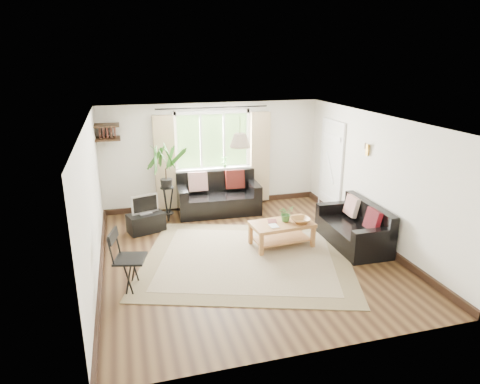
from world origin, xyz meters
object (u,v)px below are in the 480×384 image
object	(u,v)px
sofa_right	(353,226)
coffee_table	(281,234)
palm_stand	(167,184)
folding_chair	(130,260)
tv_stand	(146,223)
sofa_back	(218,194)

from	to	relation	value
sofa_right	coffee_table	world-z (taller)	sofa_right
palm_stand	folding_chair	bearing A→B (deg)	-107.83
sofa_right	palm_stand	bearing A→B (deg)	-122.50
tv_stand	palm_stand	distance (m)	0.92
coffee_table	sofa_back	bearing A→B (deg)	109.50
coffee_table	tv_stand	distance (m)	2.75
sofa_right	folding_chair	world-z (taller)	folding_chair
folding_chair	coffee_table	bearing A→B (deg)	-59.14
tv_stand	coffee_table	bearing A→B (deg)	-48.16
sofa_right	tv_stand	bearing A→B (deg)	-113.39
tv_stand	palm_stand	size ratio (longest dim) A/B	0.43
sofa_back	coffee_table	xyz separation A→B (m)	(0.73, -2.06, -0.19)
sofa_back	tv_stand	bearing A→B (deg)	-154.96
sofa_back	tv_stand	xyz separation A→B (m)	(-1.65, -0.69, -0.24)
sofa_right	tv_stand	size ratio (longest dim) A/B	2.28
tv_stand	folding_chair	xyz separation A→B (m)	(-0.36, -2.18, 0.28)
sofa_right	tv_stand	distance (m)	4.04
coffee_table	folding_chair	distance (m)	2.86
tv_stand	folding_chair	bearing A→B (deg)	-117.35
sofa_back	tv_stand	distance (m)	1.80
sofa_back	folding_chair	distance (m)	3.50
coffee_table	folding_chair	world-z (taller)	folding_chair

